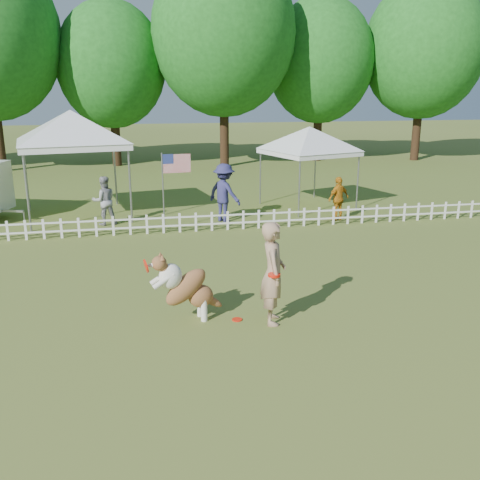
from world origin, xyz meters
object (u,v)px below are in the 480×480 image
(spectator_a, at_px, (104,201))
(spectator_b, at_px, (224,193))
(frisbee_on_turf, at_px, (237,320))
(canopy_tent_left, at_px, (74,166))
(dog, at_px, (187,287))
(spectator_c, at_px, (338,198))
(flag_pole, at_px, (163,193))
(handler, at_px, (273,273))
(canopy_tent_right, at_px, (308,168))

(spectator_a, height_order, spectator_b, spectator_b)
(frisbee_on_turf, relative_size, canopy_tent_left, 0.06)
(dog, xyz_separation_m, frisbee_on_turf, (0.93, -0.16, -0.68))
(canopy_tent_left, bearing_deg, spectator_c, -24.68)
(flag_pole, bearing_deg, spectator_b, 17.40)
(canopy_tent_left, relative_size, spectator_b, 1.83)
(handler, bearing_deg, flag_pole, 23.03)
(dog, distance_m, canopy_tent_left, 9.88)
(dog, xyz_separation_m, spectator_b, (2.00, 7.71, 0.27))
(canopy_tent_left, height_order, spectator_b, canopy_tent_left)
(dog, bearing_deg, canopy_tent_left, 96.34)
(dog, bearing_deg, flag_pole, 79.74)
(frisbee_on_turf, bearing_deg, flag_pole, 97.95)
(canopy_tent_left, bearing_deg, frisbee_on_turf, -78.70)
(handler, relative_size, spectator_b, 1.02)
(canopy_tent_right, bearing_deg, flag_pole, -172.36)
(dog, xyz_separation_m, flag_pole, (-0.04, 6.80, 0.53))
(dog, relative_size, frisbee_on_turf, 7.02)
(canopy_tent_left, xyz_separation_m, spectator_a, (0.98, -1.37, -0.97))
(spectator_a, bearing_deg, canopy_tent_right, 177.93)
(handler, distance_m, spectator_a, 9.07)
(frisbee_on_turf, xyz_separation_m, spectator_b, (1.07, 7.86, 0.95))
(handler, relative_size, canopy_tent_left, 0.56)
(handler, bearing_deg, spectator_b, 7.27)
(flag_pole, bearing_deg, canopy_tent_left, 130.79)
(handler, relative_size, spectator_c, 1.34)
(handler, height_order, frisbee_on_turf, handler)
(canopy_tent_left, bearing_deg, flag_pole, -52.97)
(flag_pole, distance_m, spectator_a, 2.25)
(canopy_tent_left, relative_size, spectator_a, 2.22)
(canopy_tent_left, xyz_separation_m, flag_pole, (2.82, -2.60, -0.55))
(canopy_tent_right, relative_size, spectator_c, 1.97)
(canopy_tent_left, height_order, spectator_c, canopy_tent_left)
(frisbee_on_turf, height_order, spectator_c, spectator_c)
(dog, height_order, flag_pole, flag_pole)
(handler, distance_m, flag_pole, 7.34)
(canopy_tent_left, distance_m, flag_pole, 3.87)
(canopy_tent_left, distance_m, canopy_tent_right, 8.31)
(flag_pole, height_order, spectator_a, flag_pole)
(handler, xyz_separation_m, frisbee_on_turf, (-0.65, 0.20, -0.97))
(dog, height_order, canopy_tent_left, canopy_tent_left)
(handler, distance_m, canopy_tent_left, 10.74)
(dog, relative_size, canopy_tent_right, 0.48)
(canopy_tent_right, xyz_separation_m, flag_pole, (-5.48, -2.61, -0.23))
(canopy_tent_left, xyz_separation_m, spectator_b, (4.86, -1.69, -0.80))
(handler, relative_size, canopy_tent_right, 0.68)
(canopy_tent_left, relative_size, flag_pole, 1.45)
(frisbee_on_turf, bearing_deg, dog, 170.52)
(dog, distance_m, canopy_tent_right, 10.90)
(flag_pole, relative_size, spectator_c, 1.66)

